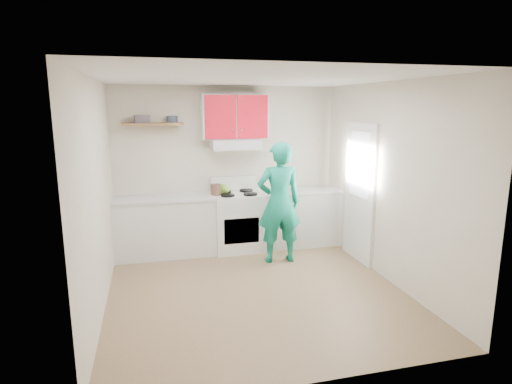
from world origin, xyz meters
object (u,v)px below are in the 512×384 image
object	(u,v)px
person	(279,203)
tin	(172,119)
kettle	(224,189)
stove	(237,222)
crock	(216,190)

from	to	relation	value
person	tin	bearing A→B (deg)	-29.43
kettle	person	distance (m)	1.00
stove	kettle	bearing A→B (deg)	169.69
kettle	person	xyz separation A→B (m)	(0.70, -0.71, -0.10)
stove	kettle	distance (m)	0.58
stove	crock	world-z (taller)	crock
tin	person	xyz separation A→B (m)	(1.45, -0.89, -1.19)
tin	person	bearing A→B (deg)	-31.48
stove	person	bearing A→B (deg)	-54.13
person	crock	bearing A→B (deg)	-36.69
tin	kettle	world-z (taller)	tin
tin	stove	bearing A→B (deg)	-12.40
stove	kettle	xyz separation A→B (m)	(-0.21, 0.04, 0.54)
tin	crock	xyz separation A→B (m)	(0.61, -0.22, -1.09)
stove	person	distance (m)	0.94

